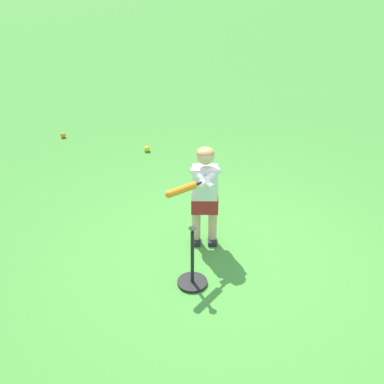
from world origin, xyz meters
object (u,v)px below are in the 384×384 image
play_ball_far_right (147,149)px  batting_tee (192,275)px  play_ball_midfield (63,135)px  child_batter (204,189)px

play_ball_far_right → batting_tee: (-0.66, -2.96, 0.06)m
play_ball_far_right → play_ball_midfield: 1.44m
play_ball_midfield → batting_tee: batting_tee is taller
child_batter → play_ball_far_right: 2.51m
child_batter → play_ball_far_right: size_ratio=12.45×
child_batter → batting_tee: (-0.38, -0.54, -0.55)m
play_ball_midfield → child_batter: bearing=-78.3°
child_batter → play_ball_midfield: 3.59m
play_ball_far_right → play_ball_midfield: size_ratio=1.04×
play_ball_far_right → child_batter: bearing=-96.6°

